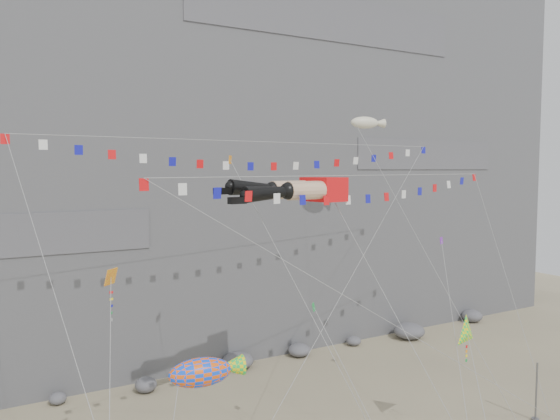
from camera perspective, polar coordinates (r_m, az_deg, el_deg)
name	(u,v)px	position (r m, az deg, el deg)	size (l,w,h in m)	color
cliff	(175,87)	(58.87, -10.96, 12.49)	(80.00, 28.00, 50.00)	slate
talus_boulders	(238,361)	(47.11, -4.42, -15.49)	(60.00, 3.00, 1.20)	slate
anchor_pole_right	(536,392)	(41.29, 25.21, -16.81)	(0.12, 0.12, 3.90)	slate
legs_kite	(295,190)	(31.69, 1.58, 2.08)	(9.53, 13.62, 19.66)	red
flag_banner_upper	(262,142)	(37.30, -1.87, 7.12)	(31.41, 15.73, 26.44)	red
flag_banner_lower	(359,176)	(33.85, 8.23, 3.57)	(28.51, 8.54, 20.92)	red
harlequin_kite	(111,278)	(27.19, -17.25, -6.80)	(3.12, 8.98, 14.11)	red
fish_windsock	(200,373)	(26.36, -8.34, -16.46)	(5.42, 3.80, 8.39)	#FB560C
delta_kite	(467,334)	(34.76, 19.00, -12.11)	(6.23, 7.66, 11.07)	yellow
blimp_windsock	(365,123)	(44.17, 8.87, 8.93)	(4.98, 13.34, 23.86)	beige
small_kite_a	(234,166)	(32.23, -4.87, 4.57)	(5.08, 11.94, 20.92)	orange
small_kite_b	(442,245)	(38.54, 16.57, -3.51)	(7.77, 10.34, 16.80)	purple
small_kite_c	(316,311)	(30.55, 3.77, -10.52)	(1.58, 8.62, 12.03)	#169438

